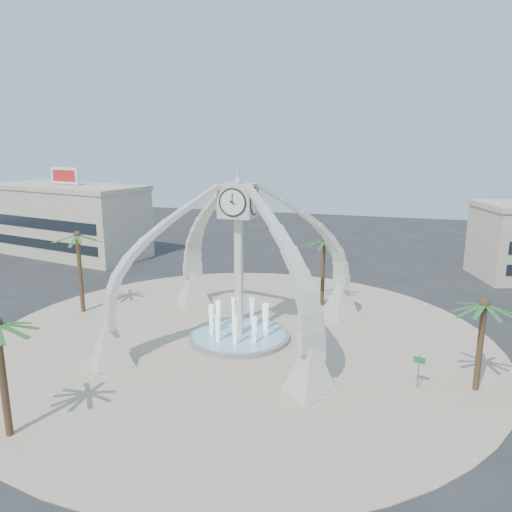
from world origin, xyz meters
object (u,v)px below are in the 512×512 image
(fountain, at_px, (239,335))
(palm_east, at_px, (484,305))
(palm_west, at_px, (77,236))
(palm_north, at_px, (324,242))
(street_sign, at_px, (419,364))
(clock_tower, at_px, (239,260))

(fountain, distance_m, palm_east, 18.19)
(palm_east, xyz_separation_m, palm_west, (-32.82, 5.52, 1.44))
(palm_north, bearing_deg, palm_west, -158.44)
(palm_east, xyz_separation_m, street_sign, (-3.52, -0.76, -4.03))
(palm_north, distance_m, street_sign, 17.43)
(clock_tower, height_order, palm_east, clock_tower)
(fountain, distance_m, palm_west, 17.34)
(fountain, height_order, palm_east, palm_east)
(palm_east, bearing_deg, palm_north, 131.31)
(palm_north, height_order, street_sign, palm_north)
(palm_east, bearing_deg, palm_west, 170.45)
(fountain, relative_size, palm_west, 1.00)
(fountain, bearing_deg, palm_north, 63.97)
(palm_east, bearing_deg, clock_tower, 168.00)
(street_sign, bearing_deg, palm_north, 136.16)
(palm_east, relative_size, street_sign, 2.84)
(clock_tower, bearing_deg, street_sign, -17.96)
(clock_tower, distance_m, palm_north, 11.25)
(fountain, xyz_separation_m, palm_west, (-15.83, 1.91, 6.82))
(palm_west, bearing_deg, palm_east, -9.55)
(clock_tower, xyz_separation_m, fountain, (0.00, 0.00, -6.20))
(palm_west, xyz_separation_m, palm_north, (20.76, 8.20, -0.87))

